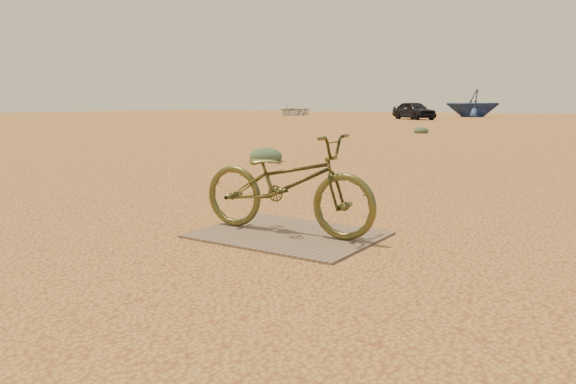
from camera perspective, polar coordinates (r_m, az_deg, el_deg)
The scene contains 8 objects.
ground at distance 5.58m, azimuth 7.99°, elevation -3.97°, with size 120.00×120.00×0.00m, color #C29244.
plywood_board at distance 5.34m, azimuth -0.00°, elevation -4.35°, with size 1.65×1.26×0.02m, color brown.
bicycle at distance 5.30m, azimuth -0.12°, elevation 0.89°, with size 0.63×1.80×0.95m, color #4E4C21.
car at distance 41.16m, azimuth 12.67°, elevation 8.10°, with size 1.51×3.75×1.28m, color black.
boat_near_left at distance 52.75m, azimuth 0.56°, elevation 8.35°, with size 3.43×4.80×0.99m, color silver.
boat_far_left at distance 48.84m, azimuth 18.26°, elevation 8.56°, with size 3.67×4.26×2.24m, color navy.
kale_a at distance 11.98m, azimuth -2.24°, elevation 3.13°, with size 0.69×0.69×0.38m, color #465E41.
kale_c at distance 23.35m, azimuth 13.36°, elevation 5.84°, with size 0.59×0.59×0.32m, color #465E41.
Camera 1 is at (2.32, -4.91, 1.26)m, focal length 35.00 mm.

